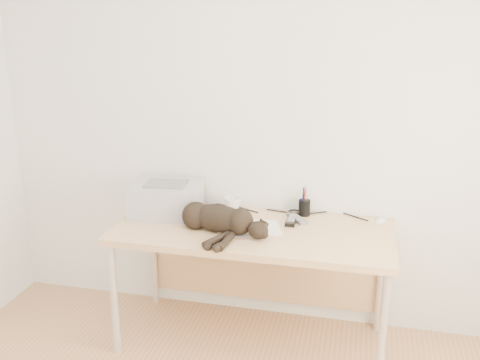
% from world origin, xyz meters
% --- Properties ---
extents(wall_back, '(3.50, 0.00, 3.50)m').
position_xyz_m(wall_back, '(0.00, 1.75, 1.30)').
color(wall_back, white).
rests_on(wall_back, floor).
extents(desk, '(1.60, 0.70, 0.74)m').
position_xyz_m(desk, '(0.00, 1.48, 0.61)').
color(desk, tan).
rests_on(desk, floor).
extents(printer, '(0.46, 0.40, 0.20)m').
position_xyz_m(printer, '(-0.57, 1.52, 0.84)').
color(printer, '#A6A5AA').
rests_on(printer, desk).
extents(papers, '(0.39, 0.32, 0.01)m').
position_xyz_m(papers, '(-0.02, 1.39, 0.74)').
color(papers, white).
rests_on(papers, desk).
extents(cat, '(0.71, 0.43, 0.16)m').
position_xyz_m(cat, '(-0.20, 1.31, 0.81)').
color(cat, black).
rests_on(cat, desk).
extents(mug, '(0.15, 0.15, 0.10)m').
position_xyz_m(mug, '(-0.18, 1.61, 0.79)').
color(mug, white).
rests_on(mug, desk).
extents(pen_cup, '(0.07, 0.07, 0.18)m').
position_xyz_m(pen_cup, '(0.26, 1.68, 0.79)').
color(pen_cup, black).
rests_on(pen_cup, desk).
extents(remote_grey, '(0.15, 0.18, 0.02)m').
position_xyz_m(remote_grey, '(0.23, 1.58, 0.75)').
color(remote_grey, slate).
rests_on(remote_grey, desk).
extents(remote_black, '(0.06, 0.20, 0.02)m').
position_xyz_m(remote_black, '(0.20, 1.56, 0.75)').
color(remote_black, black).
rests_on(remote_black, desk).
extents(mouse, '(0.09, 0.11, 0.03)m').
position_xyz_m(mouse, '(0.72, 1.67, 0.76)').
color(mouse, white).
rests_on(mouse, desk).
extents(cable_tangle, '(1.36, 0.09, 0.01)m').
position_xyz_m(cable_tangle, '(0.00, 1.70, 0.75)').
color(cable_tangle, black).
rests_on(cable_tangle, desk).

